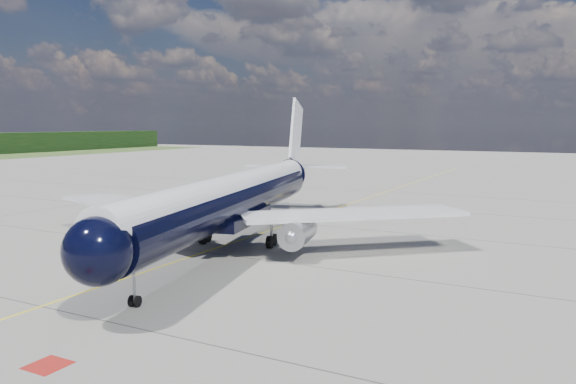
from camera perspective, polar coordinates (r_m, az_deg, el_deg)
ground at (r=61.76m, az=2.66°, el=-2.42°), size 320.00×320.00×0.00m
taxiway_centerline at (r=57.35m, az=0.50°, el=-3.14°), size 0.16×160.00×0.01m
red_marking at (r=26.53m, az=-23.20°, el=-15.87°), size 1.60×1.60×0.01m
main_airliner at (r=46.38m, az=-5.22°, el=-0.53°), size 36.00×44.47×12.99m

